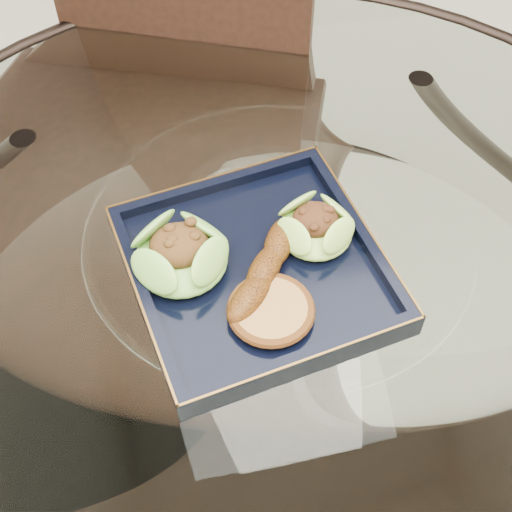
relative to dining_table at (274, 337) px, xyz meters
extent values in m
plane|color=beige|center=(0.00, 0.00, -0.60)|extent=(4.00, 4.00, 0.00)
cylinder|color=white|center=(0.00, 0.00, 0.16)|extent=(1.10, 1.10, 0.01)
torus|color=black|center=(0.00, 0.00, 0.16)|extent=(1.13, 1.13, 0.02)
torus|color=black|center=(0.00, 0.00, -0.48)|extent=(0.81, 0.81, 0.02)
cylinder|color=black|center=(0.28, 0.28, -0.22)|extent=(0.04, 0.04, 0.75)
cylinder|color=black|center=(-0.28, 0.28, -0.22)|extent=(0.04, 0.04, 0.75)
cube|color=black|center=(-0.11, 0.29, -0.14)|extent=(0.54, 0.54, 0.04)
cube|color=black|center=(-0.04, 0.45, 0.12)|extent=(0.37, 0.19, 0.45)
cylinder|color=black|center=(-0.34, 0.20, -0.38)|extent=(0.03, 0.03, 0.44)
cylinder|color=black|center=(-0.02, 0.05, -0.38)|extent=(0.03, 0.03, 0.44)
cylinder|color=black|center=(-0.20, 0.52, -0.38)|extent=(0.03, 0.03, 0.44)
cylinder|color=black|center=(0.12, 0.37, -0.38)|extent=(0.03, 0.03, 0.44)
cube|color=black|center=(-0.03, -0.01, 0.17)|extent=(0.31, 0.31, 0.02)
ellipsoid|color=#569B2D|center=(-0.11, 0.01, 0.20)|extent=(0.13, 0.13, 0.04)
ellipsoid|color=#6EAD32|center=(0.05, 0.01, 0.20)|extent=(0.09, 0.09, 0.03)
ellipsoid|color=#65330A|center=(-0.02, -0.03, 0.20)|extent=(0.11, 0.14, 0.03)
cylinder|color=#A26336|center=(-0.03, -0.08, 0.19)|extent=(0.08, 0.08, 0.02)
camera|label=1|loc=(-0.13, -0.47, 0.82)|focal=50.00mm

